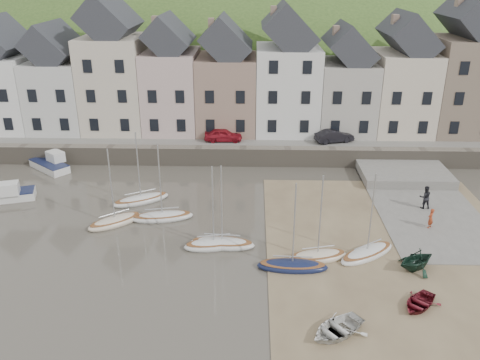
{
  "coord_description": "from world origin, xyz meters",
  "views": [
    {
      "loc": [
        0.99,
        -29.35,
        18.05
      ],
      "look_at": [
        0.0,
        6.0,
        3.0
      ],
      "focal_mm": 37.38,
      "sensor_mm": 36.0,
      "label": 1
    }
  ],
  "objects_px": {
    "car_left": "(223,135)",
    "car_right": "(334,136)",
    "sailboat_0": "(141,199)",
    "person_dark": "(425,197)",
    "rowboat_red": "(419,303)",
    "rowboat_white": "(337,329)",
    "person_red": "(431,218)",
    "rowboat_green": "(416,259)"
  },
  "relations": [
    {
      "from": "rowboat_green",
      "to": "rowboat_red",
      "type": "bearing_deg",
      "value": -43.51
    },
    {
      "from": "person_dark",
      "to": "rowboat_white",
      "type": "bearing_deg",
      "value": 57.71
    },
    {
      "from": "rowboat_white",
      "to": "rowboat_green",
      "type": "relative_size",
      "value": 1.21
    },
    {
      "from": "sailboat_0",
      "to": "person_dark",
      "type": "bearing_deg",
      "value": -1.66
    },
    {
      "from": "car_left",
      "to": "car_right",
      "type": "xyz_separation_m",
      "value": [
        11.35,
        0.0,
        -0.01
      ]
    },
    {
      "from": "sailboat_0",
      "to": "rowboat_white",
      "type": "xyz_separation_m",
      "value": [
        13.86,
        -16.01,
        0.15
      ]
    },
    {
      "from": "rowboat_green",
      "to": "car_left",
      "type": "height_order",
      "value": "car_left"
    },
    {
      "from": "rowboat_red",
      "to": "rowboat_green",
      "type": "bearing_deg",
      "value": 118.23
    },
    {
      "from": "rowboat_red",
      "to": "person_dark",
      "type": "xyz_separation_m",
      "value": [
        4.24,
        12.87,
        0.74
      ]
    },
    {
      "from": "rowboat_green",
      "to": "car_right",
      "type": "height_order",
      "value": "car_right"
    },
    {
      "from": "sailboat_0",
      "to": "person_dark",
      "type": "distance_m",
      "value": 23.21
    },
    {
      "from": "sailboat_0",
      "to": "car_left",
      "type": "bearing_deg",
      "value": 61.36
    },
    {
      "from": "rowboat_green",
      "to": "person_dark",
      "type": "bearing_deg",
      "value": 129.93
    },
    {
      "from": "person_red",
      "to": "rowboat_white",
      "type": "bearing_deg",
      "value": 9.04
    },
    {
      "from": "person_red",
      "to": "car_right",
      "type": "distance_m",
      "value": 16.28
    },
    {
      "from": "car_left",
      "to": "rowboat_red",
      "type": "bearing_deg",
      "value": -154.55
    },
    {
      "from": "rowboat_white",
      "to": "car_right",
      "type": "relative_size",
      "value": 0.85
    },
    {
      "from": "sailboat_0",
      "to": "car_left",
      "type": "distance_m",
      "value": 13.17
    },
    {
      "from": "sailboat_0",
      "to": "rowboat_white",
      "type": "height_order",
      "value": "sailboat_0"
    },
    {
      "from": "rowboat_white",
      "to": "person_red",
      "type": "height_order",
      "value": "person_red"
    },
    {
      "from": "rowboat_white",
      "to": "rowboat_green",
      "type": "bearing_deg",
      "value": 99.19
    },
    {
      "from": "sailboat_0",
      "to": "rowboat_green",
      "type": "distance_m",
      "value": 22.1
    },
    {
      "from": "rowboat_red",
      "to": "car_left",
      "type": "bearing_deg",
      "value": 158.84
    },
    {
      "from": "rowboat_white",
      "to": "rowboat_red",
      "type": "height_order",
      "value": "rowboat_white"
    },
    {
      "from": "person_red",
      "to": "rowboat_red",
      "type": "bearing_deg",
      "value": 24.18
    },
    {
      "from": "sailboat_0",
      "to": "car_right",
      "type": "distance_m",
      "value": 21.06
    },
    {
      "from": "rowboat_white",
      "to": "person_red",
      "type": "relative_size",
      "value": 2.14
    },
    {
      "from": "sailboat_0",
      "to": "rowboat_red",
      "type": "bearing_deg",
      "value": -35.57
    },
    {
      "from": "sailboat_0",
      "to": "rowboat_green",
      "type": "xyz_separation_m",
      "value": [
        19.9,
        -9.6,
        0.53
      ]
    },
    {
      "from": "rowboat_white",
      "to": "person_dark",
      "type": "bearing_deg",
      "value": 111.2
    },
    {
      "from": "sailboat_0",
      "to": "rowboat_red",
      "type": "xyz_separation_m",
      "value": [
        18.94,
        -13.55,
        0.08
      ]
    },
    {
      "from": "sailboat_0",
      "to": "rowboat_white",
      "type": "relative_size",
      "value": 1.89
    },
    {
      "from": "sailboat_0",
      "to": "car_right",
      "type": "xyz_separation_m",
      "value": [
        17.59,
        11.42,
        1.99
      ]
    },
    {
      "from": "person_dark",
      "to": "car_left",
      "type": "bearing_deg",
      "value": -36.5
    },
    {
      "from": "sailboat_0",
      "to": "person_dark",
      "type": "height_order",
      "value": "sailboat_0"
    },
    {
      "from": "person_red",
      "to": "car_left",
      "type": "xyz_separation_m",
      "value": [
        -16.34,
        15.44,
        1.35
      ]
    },
    {
      "from": "rowboat_green",
      "to": "rowboat_white",
      "type": "bearing_deg",
      "value": -73.17
    },
    {
      "from": "car_left",
      "to": "car_right",
      "type": "height_order",
      "value": "car_left"
    },
    {
      "from": "person_red",
      "to": "person_dark",
      "type": "bearing_deg",
      "value": -145.25
    },
    {
      "from": "rowboat_green",
      "to": "person_dark",
      "type": "relative_size",
      "value": 1.44
    },
    {
      "from": "car_right",
      "to": "sailboat_0",
      "type": "bearing_deg",
      "value": 106.15
    },
    {
      "from": "car_left",
      "to": "car_right",
      "type": "relative_size",
      "value": 0.98
    }
  ]
}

